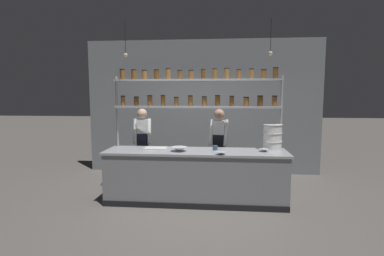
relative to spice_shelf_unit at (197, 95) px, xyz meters
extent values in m
plane|color=#5B5651|center=(0.00, -0.33, -1.89)|extent=(40.00, 40.00, 0.00)
cube|color=gray|center=(0.00, 1.76, -0.30)|extent=(5.58, 0.12, 3.18)
cube|color=gray|center=(0.00, -0.33, -1.45)|extent=(3.12, 0.72, 0.88)
cube|color=#999BA0|center=(0.00, -0.33, -0.99)|extent=(3.18, 0.76, 0.04)
cube|color=black|center=(0.00, -0.70, -1.84)|extent=(3.12, 0.03, 0.10)
cylinder|color=#999BA0|center=(-1.51, 0.00, -0.78)|extent=(0.04, 0.04, 2.23)
cylinder|color=#999BA0|center=(1.51, 0.00, -0.78)|extent=(0.04, 0.04, 2.23)
cube|color=#999BA0|center=(0.00, 0.00, -0.23)|extent=(3.02, 0.28, 0.04)
cylinder|color=brown|center=(-1.39, 0.00, -0.12)|extent=(0.08, 0.08, 0.17)
cylinder|color=black|center=(-1.39, 0.00, -0.03)|extent=(0.08, 0.08, 0.02)
cylinder|color=#513314|center=(-1.13, 0.00, -0.13)|extent=(0.09, 0.09, 0.15)
cylinder|color=black|center=(-1.13, 0.00, -0.05)|extent=(0.09, 0.09, 0.02)
cylinder|color=brown|center=(-0.88, 0.00, -0.12)|extent=(0.09, 0.09, 0.17)
cylinder|color=black|center=(-0.88, 0.00, -0.02)|extent=(0.09, 0.09, 0.02)
cylinder|color=brown|center=(-0.63, 0.00, -0.12)|extent=(0.08, 0.08, 0.18)
cylinder|color=black|center=(-0.63, 0.00, -0.02)|extent=(0.08, 0.08, 0.02)
cylinder|color=brown|center=(-0.38, 0.00, -0.13)|extent=(0.08, 0.08, 0.15)
cylinder|color=black|center=(-0.38, 0.00, -0.05)|extent=(0.08, 0.08, 0.02)
cylinder|color=brown|center=(-0.13, 0.00, -0.12)|extent=(0.09, 0.09, 0.17)
cylinder|color=black|center=(-0.13, 0.00, -0.02)|extent=(0.09, 0.09, 0.02)
cylinder|color=brown|center=(0.13, 0.00, -0.13)|extent=(0.09, 0.09, 0.16)
cylinder|color=black|center=(0.13, 0.00, -0.04)|extent=(0.09, 0.09, 0.02)
cylinder|color=brown|center=(0.37, 0.00, -0.12)|extent=(0.09, 0.09, 0.18)
cylinder|color=black|center=(0.37, 0.00, -0.02)|extent=(0.09, 0.09, 0.02)
cylinder|color=brown|center=(0.63, 0.00, -0.12)|extent=(0.08, 0.08, 0.17)
cylinder|color=black|center=(0.63, 0.00, -0.03)|extent=(0.08, 0.08, 0.02)
cylinder|color=brown|center=(0.88, 0.00, -0.13)|extent=(0.10, 0.10, 0.15)
cylinder|color=black|center=(0.88, 0.00, -0.05)|extent=(0.10, 0.10, 0.02)
cylinder|color=#513314|center=(1.13, 0.00, -0.12)|extent=(0.10, 0.10, 0.17)
cylinder|color=black|center=(1.13, 0.00, -0.03)|extent=(0.10, 0.10, 0.02)
cylinder|color=brown|center=(1.38, 0.00, -0.12)|extent=(0.09, 0.09, 0.17)
cylinder|color=black|center=(1.38, 0.00, -0.03)|extent=(0.09, 0.09, 0.02)
cube|color=#999BA0|center=(0.00, 0.00, 0.26)|extent=(3.02, 0.28, 0.04)
cylinder|color=brown|center=(-1.39, 0.00, 0.36)|extent=(0.09, 0.09, 0.17)
cylinder|color=black|center=(-1.39, 0.00, 0.46)|extent=(0.09, 0.09, 0.02)
cylinder|color=brown|center=(-1.17, 0.00, 0.36)|extent=(0.10, 0.10, 0.16)
cylinder|color=black|center=(-1.17, 0.00, 0.45)|extent=(0.10, 0.10, 0.02)
cylinder|color=brown|center=(-0.97, 0.00, 0.35)|extent=(0.10, 0.10, 0.15)
cylinder|color=black|center=(-0.97, 0.00, 0.44)|extent=(0.10, 0.10, 0.02)
cylinder|color=#513314|center=(-0.75, 0.00, 0.36)|extent=(0.10, 0.10, 0.16)
cylinder|color=black|center=(-0.75, 0.00, 0.45)|extent=(0.10, 0.10, 0.02)
cylinder|color=brown|center=(-0.53, 0.00, 0.37)|extent=(0.09, 0.09, 0.18)
cylinder|color=black|center=(-0.53, 0.00, 0.47)|extent=(0.09, 0.09, 0.02)
cylinder|color=brown|center=(-0.32, 0.00, 0.35)|extent=(0.09, 0.09, 0.14)
cylinder|color=black|center=(-0.32, 0.00, 0.43)|extent=(0.10, 0.10, 0.02)
cylinder|color=brown|center=(-0.11, 0.00, 0.35)|extent=(0.09, 0.09, 0.14)
cylinder|color=black|center=(-0.11, 0.00, 0.43)|extent=(0.09, 0.09, 0.02)
cylinder|color=#513314|center=(0.11, 0.00, 0.36)|extent=(0.08, 0.08, 0.16)
cylinder|color=black|center=(0.11, 0.00, 0.45)|extent=(0.09, 0.09, 0.02)
cylinder|color=brown|center=(0.32, 0.00, 0.36)|extent=(0.08, 0.08, 0.17)
cylinder|color=black|center=(0.32, 0.00, 0.46)|extent=(0.08, 0.08, 0.02)
cylinder|color=brown|center=(0.53, 0.00, 0.37)|extent=(0.08, 0.08, 0.18)
cylinder|color=black|center=(0.53, 0.00, 0.46)|extent=(0.08, 0.08, 0.02)
cylinder|color=brown|center=(0.74, 0.00, 0.35)|extent=(0.08, 0.08, 0.15)
cylinder|color=black|center=(0.74, 0.00, 0.44)|extent=(0.08, 0.08, 0.02)
cylinder|color=brown|center=(0.96, 0.00, 0.36)|extent=(0.08, 0.08, 0.16)
cylinder|color=black|center=(0.96, 0.00, 0.45)|extent=(0.09, 0.09, 0.02)
cylinder|color=brown|center=(1.18, 0.00, 0.35)|extent=(0.10, 0.10, 0.15)
cylinder|color=black|center=(1.18, 0.00, 0.43)|extent=(0.10, 0.10, 0.02)
cylinder|color=brown|center=(1.39, 0.00, 0.37)|extent=(0.10, 0.10, 0.18)
cylinder|color=black|center=(1.39, 0.00, 0.47)|extent=(0.10, 0.10, 0.02)
cylinder|color=black|center=(-1.24, 0.49, -1.51)|extent=(0.11, 0.11, 0.77)
cylinder|color=black|center=(-1.08, 0.51, -1.51)|extent=(0.11, 0.11, 0.77)
cube|color=#232838|center=(-1.16, 0.50, -0.95)|extent=(0.24, 0.20, 0.34)
cube|color=white|center=(-1.16, 0.50, -0.65)|extent=(0.24, 0.21, 0.27)
sphere|color=tan|center=(-1.16, 0.50, -0.39)|extent=(0.20, 0.20, 0.20)
cylinder|color=white|center=(-1.29, 0.42, -0.74)|extent=(0.10, 0.25, 0.51)
cylinder|color=white|center=(-1.01, 0.46, -0.74)|extent=(0.10, 0.25, 0.51)
cylinder|color=black|center=(0.32, 0.42, -1.51)|extent=(0.11, 0.11, 0.78)
cylinder|color=black|center=(0.48, 0.39, -1.51)|extent=(0.11, 0.11, 0.78)
cube|color=black|center=(0.40, 0.41, -0.95)|extent=(0.25, 0.21, 0.34)
cube|color=white|center=(0.40, 0.41, -0.64)|extent=(0.25, 0.22, 0.28)
sphere|color=#A37A5B|center=(0.40, 0.41, -0.38)|extent=(0.20, 0.20, 0.20)
cylinder|color=white|center=(0.25, 0.37, -0.74)|extent=(0.11, 0.25, 0.51)
cylinder|color=white|center=(0.54, 0.32, -0.74)|extent=(0.11, 0.25, 0.51)
cylinder|color=white|center=(1.35, -0.08, -0.91)|extent=(0.32, 0.32, 0.14)
cylinder|color=silver|center=(1.35, -0.08, -0.83)|extent=(0.34, 0.34, 0.01)
cylinder|color=white|center=(1.35, -0.08, -0.76)|extent=(0.32, 0.32, 0.14)
cylinder|color=silver|center=(1.35, -0.08, -0.68)|extent=(0.34, 0.34, 0.01)
cylinder|color=white|center=(1.35, -0.08, -0.61)|extent=(0.32, 0.32, 0.14)
cylinder|color=silver|center=(1.35, -0.08, -0.53)|extent=(0.34, 0.34, 0.01)
cube|color=silver|center=(-0.73, -0.24, -0.96)|extent=(0.40, 0.26, 0.02)
cylinder|color=#B2B7BC|center=(1.18, -0.30, -0.97)|extent=(0.07, 0.07, 0.01)
cone|color=#B2B7BC|center=(1.18, -0.30, -0.95)|extent=(0.17, 0.17, 0.05)
cylinder|color=#B2B7BC|center=(0.44, -0.64, -0.97)|extent=(0.08, 0.08, 0.01)
cone|color=#B2B7BC|center=(0.44, -0.64, -0.95)|extent=(0.17, 0.17, 0.05)
cylinder|color=silver|center=(-0.28, -0.42, -0.97)|extent=(0.13, 0.13, 0.01)
cone|color=silver|center=(-0.28, -0.42, -0.94)|extent=(0.28, 0.28, 0.08)
cylinder|color=#334C70|center=(0.34, -0.25, -0.93)|extent=(0.08, 0.08, 0.08)
cylinder|color=black|center=(-1.21, -0.33, 0.96)|extent=(0.01, 0.01, 0.56)
sphere|color=#F9E5B2|center=(-1.21, -0.33, 0.68)|extent=(0.07, 0.07, 0.07)
cylinder|color=black|center=(1.23, -0.33, 0.96)|extent=(0.01, 0.01, 0.56)
sphere|color=#F9E5B2|center=(1.23, -0.33, 0.68)|extent=(0.07, 0.07, 0.07)
camera|label=1|loc=(0.41, -5.46, 0.00)|focal=28.00mm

